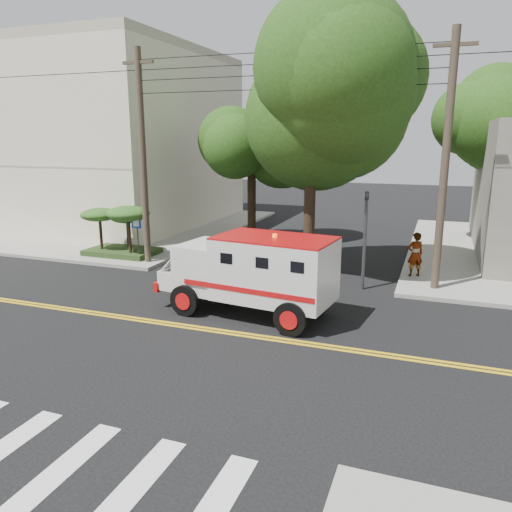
% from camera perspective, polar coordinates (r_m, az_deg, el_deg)
% --- Properties ---
extents(ground, '(100.00, 100.00, 0.00)m').
position_cam_1_polar(ground, '(14.84, -6.17, -8.28)').
color(ground, black).
rests_on(ground, ground).
extents(sidewalk_nw, '(17.00, 17.00, 0.15)m').
position_cam_1_polar(sidewalk_nw, '(32.93, -16.90, 3.42)').
color(sidewalk_nw, gray).
rests_on(sidewalk_nw, ground).
extents(building_left, '(16.00, 14.00, 10.00)m').
position_cam_1_polar(building_left, '(34.90, -18.65, 12.22)').
color(building_left, beige).
rests_on(building_left, sidewalk_nw).
extents(utility_pole_left, '(0.28, 0.28, 9.00)m').
position_cam_1_polar(utility_pole_left, '(21.82, -12.79, 10.56)').
color(utility_pole_left, '#382D23').
rests_on(utility_pole_left, ground).
extents(utility_pole_right, '(0.28, 0.28, 9.00)m').
position_cam_1_polar(utility_pole_right, '(18.53, 20.77, 9.58)').
color(utility_pole_right, '#382D23').
rests_on(utility_pole_right, ground).
extents(tree_main, '(6.08, 5.70, 9.85)m').
position_cam_1_polar(tree_main, '(19.09, 7.60, 18.52)').
color(tree_main, black).
rests_on(tree_main, ground).
extents(tree_left, '(4.48, 4.20, 7.70)m').
position_cam_1_polar(tree_left, '(25.69, -0.00, 14.01)').
color(tree_left, black).
rests_on(tree_left, ground).
extents(tree_right, '(4.80, 4.50, 8.20)m').
position_cam_1_polar(tree_right, '(28.21, 26.37, 13.35)').
color(tree_right, black).
rests_on(tree_right, ground).
extents(traffic_signal, '(0.15, 0.18, 3.60)m').
position_cam_1_polar(traffic_signal, '(18.36, 12.37, 2.94)').
color(traffic_signal, '#3F3F42').
rests_on(traffic_signal, ground).
extents(accessibility_sign, '(0.45, 0.10, 2.02)m').
position_cam_1_polar(accessibility_sign, '(22.65, -13.42, 2.62)').
color(accessibility_sign, '#3F3F42').
rests_on(accessibility_sign, ground).
extents(palm_planter, '(3.52, 2.63, 2.36)m').
position_cam_1_polar(palm_planter, '(23.66, -15.36, 3.65)').
color(palm_planter, '#1E3314').
rests_on(palm_planter, sidewalk_nw).
extents(armored_truck, '(5.84, 2.83, 2.56)m').
position_cam_1_polar(armored_truck, '(15.44, -0.33, -1.62)').
color(armored_truck, silver).
rests_on(armored_truck, ground).
extents(pedestrian_a, '(0.76, 0.67, 1.75)m').
position_cam_1_polar(pedestrian_a, '(20.39, 17.73, 0.19)').
color(pedestrian_a, gray).
rests_on(pedestrian_a, sidewalk_ne).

